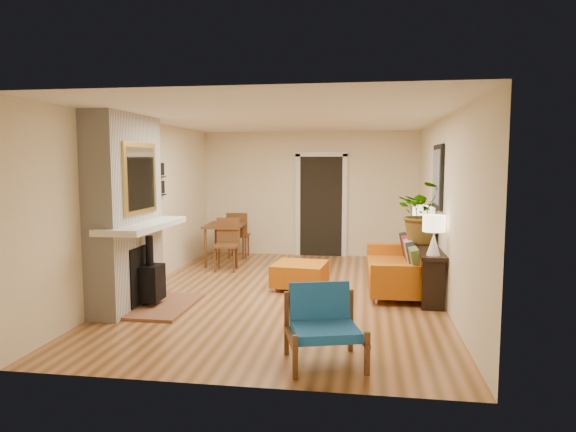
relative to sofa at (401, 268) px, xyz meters
name	(u,v)px	position (x,y,z in m)	size (l,w,h in m)	color
room_shell	(337,199)	(-1.12, 2.15, 0.90)	(6.50, 6.50, 6.50)	#B97747
fireplace	(128,216)	(-3.73, -1.48, 0.90)	(1.09, 1.68, 2.60)	white
sofa	(401,268)	(0.00, 0.00, 0.00)	(0.90, 2.01, 0.79)	silver
ottoman	(300,274)	(-1.56, -0.13, -0.11)	(0.86, 0.86, 0.40)	silver
blue_chair	(323,320)	(-0.97, -3.01, 0.06)	(0.88, 0.87, 0.75)	brown
dining_table	(229,232)	(-3.17, 1.62, 0.27)	(0.82, 1.77, 0.94)	brown
console_table	(427,256)	(0.34, -0.25, 0.23)	(0.34, 1.85, 0.72)	black
lamp_near	(434,230)	(0.34, -0.96, 0.72)	(0.30, 0.30, 0.54)	white
lamp_far	(422,218)	(0.34, 0.53, 0.72)	(0.30, 0.30, 0.54)	white
houseplant	(425,212)	(0.33, 0.05, 0.86)	(0.86, 0.74, 0.95)	#1E5919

